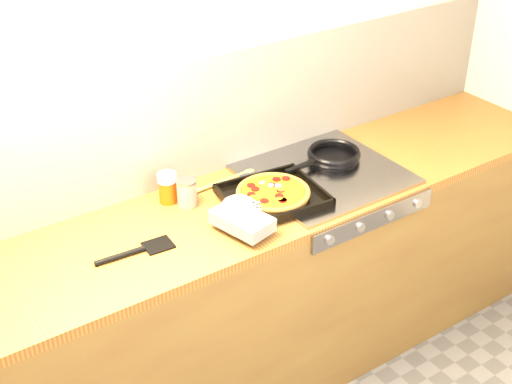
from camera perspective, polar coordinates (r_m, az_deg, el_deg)
room_shell at (r=2.80m, az=-5.27°, el=5.61°), size 3.20×3.20×3.20m
counter_run at (r=2.97m, az=-1.83°, el=-8.69°), size 3.20×0.62×0.90m
stovetop at (r=2.93m, az=5.46°, el=1.40°), size 0.60×0.56×0.02m
pizza_on_tray at (r=2.68m, az=0.63°, el=-0.64°), size 0.50×0.41×0.06m
frying_pan at (r=3.01m, az=6.17°, el=2.93°), size 0.38×0.24×0.04m
tomato_can at (r=2.70m, az=-5.55°, el=-0.07°), size 0.10×0.10×0.11m
juice_glass at (r=2.73m, az=-7.09°, el=0.35°), size 0.09×0.09×0.12m
wooden_spoon at (r=2.88m, az=-2.02°, el=1.09°), size 0.30×0.04×0.02m
black_spatula at (r=2.49m, az=-9.57°, el=-4.71°), size 0.28×0.09×0.02m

